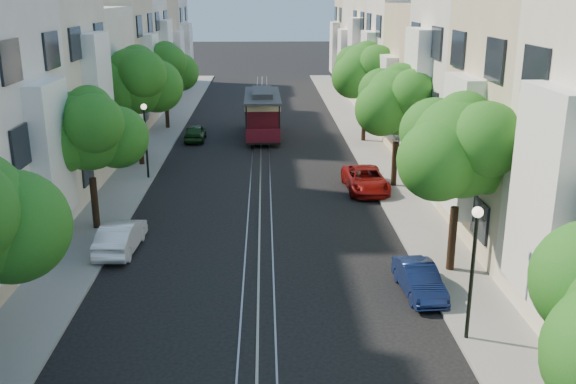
{
  "coord_description": "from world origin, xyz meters",
  "views": [
    {
      "loc": [
        0.3,
        -12.95,
        10.07
      ],
      "look_at": [
        1.22,
        12.27,
        2.2
      ],
      "focal_mm": 40.0,
      "sensor_mm": 36.0,
      "label": 1
    }
  ],
  "objects": [
    {
      "name": "tree_w_b",
      "position": [
        -7.14,
        13.98,
        4.4
      ],
      "size": [
        4.72,
        3.87,
        6.27
      ],
      "color": "black",
      "rests_on": "ground"
    },
    {
      "name": "cable_car",
      "position": [
        0.12,
        33.06,
        1.84
      ],
      "size": [
        2.62,
        8.1,
        3.1
      ],
      "rotation": [
        0.0,
        0.0,
        0.01
      ],
      "color": "black",
      "rests_on": "ground"
    },
    {
      "name": "lamp_east",
      "position": [
        6.3,
        4.0,
        2.85
      ],
      "size": [
        0.32,
        0.32,
        4.16
      ],
      "color": "black",
      "rests_on": "ground"
    },
    {
      "name": "tree_e_b",
      "position": [
        7.26,
        8.98,
        4.73
      ],
      "size": [
        4.93,
        4.08,
        6.68
      ],
      "color": "black",
      "rests_on": "ground"
    },
    {
      "name": "townhouses_east",
      "position": [
        11.87,
        27.91,
        5.18
      ],
      "size": [
        7.75,
        72.0,
        12.0
      ],
      "color": "beige",
      "rests_on": "ground"
    },
    {
      "name": "townhouses_west",
      "position": [
        -11.87,
        27.91,
        5.08
      ],
      "size": [
        7.75,
        72.0,
        11.76
      ],
      "color": "silver",
      "rests_on": "ground"
    },
    {
      "name": "parked_car_w_far",
      "position": [
        -4.66,
        31.78,
        0.59
      ],
      "size": [
        1.41,
        3.47,
        1.18
      ],
      "primitive_type": "imported",
      "rotation": [
        0.0,
        0.0,
        3.15
      ],
      "color": "#153615",
      "rests_on": "ground"
    },
    {
      "name": "sidewalk_east",
      "position": [
        7.25,
        28.0,
        0.06
      ],
      "size": [
        2.5,
        80.0,
        0.12
      ],
      "primitive_type": "cube",
      "color": "gray",
      "rests_on": "ground"
    },
    {
      "name": "parked_car_w_mid",
      "position": [
        -5.6,
        11.52,
        0.62
      ],
      "size": [
        1.52,
        3.85,
        1.25
      ],
      "primitive_type": "imported",
      "rotation": [
        0.0,
        0.0,
        3.09
      ],
      "color": "white",
      "rests_on": "ground"
    },
    {
      "name": "parked_car_e_far",
      "position": [
        5.58,
        19.39,
        0.62
      ],
      "size": [
        2.22,
        4.55,
        1.24
      ],
      "primitive_type": "imported",
      "rotation": [
        0.0,
        0.0,
        0.03
      ],
      "color": "maroon",
      "rests_on": "ground"
    },
    {
      "name": "lamp_west",
      "position": [
        -6.3,
        22.0,
        2.85
      ],
      "size": [
        0.32,
        0.32,
        4.16
      ],
      "color": "black",
      "rests_on": "ground"
    },
    {
      "name": "rail_slot",
      "position": [
        0.0,
        28.0,
        0.01
      ],
      "size": [
        0.06,
        80.0,
        0.02
      ],
      "primitive_type": "cube",
      "color": "gray",
      "rests_on": "ground"
    },
    {
      "name": "lane_line",
      "position": [
        0.0,
        28.0,
        0.0
      ],
      "size": [
        0.08,
        80.0,
        0.01
      ],
      "primitive_type": "cube",
      "color": "tan",
      "rests_on": "ground"
    },
    {
      "name": "rail_left",
      "position": [
        -0.55,
        28.0,
        0.01
      ],
      "size": [
        0.06,
        80.0,
        0.02
      ],
      "primitive_type": "cube",
      "color": "gray",
      "rests_on": "ground"
    },
    {
      "name": "tree_e_c",
      "position": [
        7.26,
        19.98,
        4.6
      ],
      "size": [
        4.84,
        3.99,
        6.52
      ],
      "color": "black",
      "rests_on": "ground"
    },
    {
      "name": "tree_w_d",
      "position": [
        -7.14,
        35.98,
        4.6
      ],
      "size": [
        4.84,
        3.99,
        6.52
      ],
      "color": "black",
      "rests_on": "ground"
    },
    {
      "name": "ground",
      "position": [
        0.0,
        28.0,
        0.0
      ],
      "size": [
        200.0,
        200.0,
        0.0
      ],
      "primitive_type": "plane",
      "color": "black",
      "rests_on": "ground"
    },
    {
      "name": "tree_w_c",
      "position": [
        -7.14,
        24.98,
        5.07
      ],
      "size": [
        5.13,
        4.28,
        7.09
      ],
      "color": "black",
      "rests_on": "ground"
    },
    {
      "name": "tree_e_d",
      "position": [
        7.26,
        30.98,
        4.87
      ],
      "size": [
        5.01,
        4.16,
        6.85
      ],
      "color": "black",
      "rests_on": "ground"
    },
    {
      "name": "sidewalk_west",
      "position": [
        -7.25,
        28.0,
        0.06
      ],
      "size": [
        2.5,
        80.0,
        0.12
      ],
      "primitive_type": "cube",
      "color": "gray",
      "rests_on": "ground"
    },
    {
      "name": "parked_car_e_mid",
      "position": [
        5.6,
        7.21,
        0.54
      ],
      "size": [
        1.38,
        3.35,
        1.08
      ],
      "primitive_type": "imported",
      "rotation": [
        0.0,
        0.0,
        0.07
      ],
      "color": "#0C173D",
      "rests_on": "ground"
    },
    {
      "name": "rail_right",
      "position": [
        0.55,
        28.0,
        0.01
      ],
      "size": [
        0.06,
        80.0,
        0.02
      ],
      "primitive_type": "cube",
      "color": "gray",
      "rests_on": "ground"
    }
  ]
}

